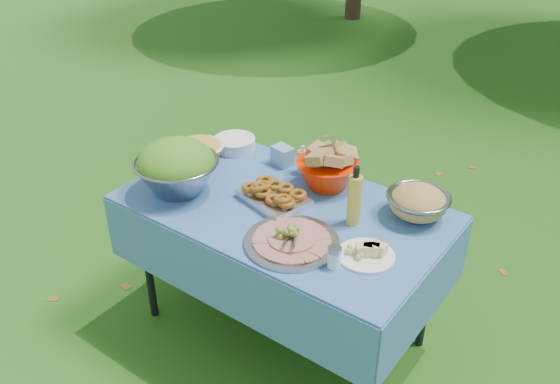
# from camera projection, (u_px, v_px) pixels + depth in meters

# --- Properties ---
(ground) EXTENTS (80.00, 80.00, 0.00)m
(ground) POSITION_uv_depth(u_px,v_px,m) (283.00, 328.00, 3.10)
(ground) COLOR #123509
(ground) RESTS_ON ground
(picnic_table) EXTENTS (1.46, 0.86, 0.76)m
(picnic_table) POSITION_uv_depth(u_px,v_px,m) (283.00, 271.00, 2.90)
(picnic_table) COLOR #76A2E3
(picnic_table) RESTS_ON ground
(salad_bowl) EXTENTS (0.45, 0.45, 0.26)m
(salad_bowl) POSITION_uv_depth(u_px,v_px,m) (176.00, 167.00, 2.75)
(salad_bowl) COLOR gray
(salad_bowl) RESTS_ON picnic_table
(pasta_bowl_white) EXTENTS (0.29, 0.29, 0.14)m
(pasta_bowl_white) POSITION_uv_depth(u_px,v_px,m) (200.00, 150.00, 3.03)
(pasta_bowl_white) COLOR white
(pasta_bowl_white) RESTS_ON picnic_table
(plate_stack) EXTENTS (0.26, 0.26, 0.06)m
(plate_stack) POSITION_uv_depth(u_px,v_px,m) (235.00, 143.00, 3.18)
(plate_stack) COLOR white
(plate_stack) RESTS_ON picnic_table
(wipes_box) EXTENTS (0.12, 0.10, 0.10)m
(wipes_box) POSITION_uv_depth(u_px,v_px,m) (283.00, 156.00, 3.02)
(wipes_box) COLOR #7CA3CC
(wipes_box) RESTS_ON picnic_table
(sanitizer_bottle) EXTENTS (0.06, 0.06, 0.14)m
(sanitizer_bottle) POSITION_uv_depth(u_px,v_px,m) (303.00, 159.00, 2.94)
(sanitizer_bottle) COLOR pink
(sanitizer_bottle) RESTS_ON picnic_table
(bread_bowl) EXTENTS (0.32, 0.32, 0.20)m
(bread_bowl) POSITION_uv_depth(u_px,v_px,m) (327.00, 167.00, 2.80)
(bread_bowl) COLOR #FA2901
(bread_bowl) RESTS_ON picnic_table
(pasta_bowl_steel) EXTENTS (0.34, 0.34, 0.15)m
(pasta_bowl_steel) POSITION_uv_depth(u_px,v_px,m) (418.00, 202.00, 2.59)
(pasta_bowl_steel) COLOR gray
(pasta_bowl_steel) RESTS_ON picnic_table
(fried_tray) EXTENTS (0.35, 0.29, 0.07)m
(fried_tray) POSITION_uv_depth(u_px,v_px,m) (273.00, 195.00, 2.71)
(fried_tray) COLOR silver
(fried_tray) RESTS_ON picnic_table
(charcuterie_platter) EXTENTS (0.52, 0.52, 0.09)m
(charcuterie_platter) POSITION_uv_depth(u_px,v_px,m) (292.00, 234.00, 2.43)
(charcuterie_platter) COLOR #9FA0A5
(charcuterie_platter) RESTS_ON picnic_table
(oil_bottle) EXTENTS (0.07, 0.07, 0.28)m
(oil_bottle) POSITION_uv_depth(u_px,v_px,m) (355.00, 195.00, 2.51)
(oil_bottle) COLOR gold
(oil_bottle) RESTS_ON picnic_table
(cheese_plate) EXTENTS (0.25, 0.25, 0.06)m
(cheese_plate) POSITION_uv_depth(u_px,v_px,m) (366.00, 250.00, 2.36)
(cheese_plate) COLOR white
(cheese_plate) RESTS_ON picnic_table
(shaker) EXTENTS (0.06, 0.06, 0.09)m
(shaker) POSITION_uv_depth(u_px,v_px,m) (334.00, 257.00, 2.30)
(shaker) COLOR white
(shaker) RESTS_ON picnic_table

